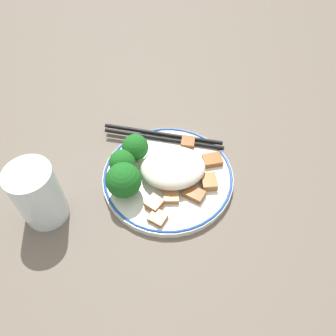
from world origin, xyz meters
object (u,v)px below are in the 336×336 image
(chopsticks, at_px, (163,137))
(plate, at_px, (168,176))
(broccoli_back_left, at_px, (135,147))
(broccoli_back_right, at_px, (124,180))
(drinking_glass, at_px, (38,195))
(broccoli_back_center, at_px, (122,163))

(chopsticks, bearing_deg, plate, -89.82)
(broccoli_back_left, bearing_deg, broccoli_back_right, -107.62)
(plate, relative_size, broccoli_back_left, 3.98)
(plate, height_order, drinking_glass, drinking_glass)
(broccoli_back_center, xyz_separation_m, drinking_glass, (-0.13, -0.06, 0.01))
(plate, height_order, chopsticks, chopsticks)
(plate, xyz_separation_m, broccoli_back_right, (-0.08, -0.03, 0.04))
(broccoli_back_center, height_order, broccoli_back_right, broccoli_back_right)
(broccoli_back_right, bearing_deg, broccoli_back_left, 72.38)
(broccoli_back_center, distance_m, broccoli_back_right, 0.04)
(plate, xyz_separation_m, chopsticks, (-0.00, 0.09, 0.01))
(plate, height_order, broccoli_back_right, broccoli_back_right)
(plate, bearing_deg, broccoli_back_left, 142.90)
(broccoli_back_right, bearing_deg, drinking_glass, -172.27)
(plate, bearing_deg, drinking_glass, -167.32)
(broccoli_back_left, height_order, broccoli_back_center, broccoli_back_left)
(broccoli_back_left, bearing_deg, chopsticks, 42.57)
(broccoli_back_left, xyz_separation_m, broccoli_back_center, (-0.02, -0.03, -0.01))
(chopsticks, bearing_deg, broccoli_back_left, -137.43)
(plate, relative_size, drinking_glass, 2.10)
(broccoli_back_left, xyz_separation_m, broccoli_back_right, (-0.02, -0.07, 0.00))
(broccoli_back_right, bearing_deg, plate, 20.85)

